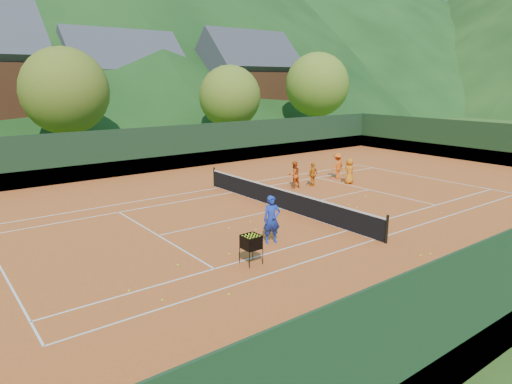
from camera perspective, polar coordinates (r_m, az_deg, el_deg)
ground at (r=21.75m, az=3.26°, el=-2.14°), size 400.00×400.00×0.00m
clay_court at (r=21.74m, az=3.26°, el=-2.11°), size 40.00×24.00×0.02m
coach at (r=16.98m, az=1.98°, el=-3.45°), size 0.77×0.64×1.81m
student_a at (r=25.85m, az=4.78°, el=2.17°), size 0.78×0.63×1.52m
student_b at (r=26.38m, az=7.12°, el=2.18°), size 0.85×0.47×1.37m
student_c at (r=27.36m, az=11.59°, el=2.57°), size 0.75×0.50×1.51m
student_d at (r=28.67m, az=10.14°, el=3.24°), size 1.11×0.73×1.60m
tennis_ball_0 at (r=22.28m, az=12.52°, el=-1.91°), size 0.07×0.07×0.07m
tennis_ball_1 at (r=13.51m, az=17.49°, el=-12.77°), size 0.07×0.07×0.07m
tennis_ball_2 at (r=18.81m, az=-3.41°, el=-4.52°), size 0.07×0.07×0.07m
tennis_ball_3 at (r=11.98m, az=11.49°, el=-15.99°), size 0.07×0.07×0.07m
tennis_ball_4 at (r=16.91m, az=19.84°, el=-7.49°), size 0.07×0.07×0.07m
tennis_ball_5 at (r=16.08m, az=-3.37°, el=-7.75°), size 0.07×0.07×0.07m
tennis_ball_6 at (r=24.51m, az=13.54°, el=-0.54°), size 0.07×0.07×0.07m
tennis_ball_7 at (r=22.68m, az=11.49°, el=-1.59°), size 0.07×0.07×0.07m
tennis_ball_8 at (r=13.17m, az=-11.63°, el=-13.10°), size 0.07×0.07×0.07m
tennis_ball_9 at (r=18.58m, az=-0.04°, el=-4.73°), size 0.07×0.07×0.07m
tennis_ball_10 at (r=11.44m, az=3.41°, el=-17.25°), size 0.07×0.07×0.07m
tennis_ball_11 at (r=19.64m, az=-0.70°, el=-3.70°), size 0.07×0.07×0.07m
tennis_ball_13 at (r=16.06m, az=21.99°, el=-8.82°), size 0.07×0.07×0.07m
tennis_ball_14 at (r=15.37m, az=-9.75°, el=-8.98°), size 0.07×0.07×0.07m
tennis_ball_15 at (r=24.74m, az=14.99°, el=-0.51°), size 0.07×0.07×0.07m
tennis_ball_16 at (r=11.92m, az=7.75°, el=-16.00°), size 0.07×0.07×0.07m
tennis_ball_17 at (r=13.93m, az=-15.59°, el=-11.80°), size 0.07×0.07×0.07m
tennis_ball_19 at (r=22.51m, az=22.15°, el=-2.46°), size 0.07×0.07×0.07m
tennis_ball_20 at (r=13.25m, az=-3.43°, el=-12.66°), size 0.07×0.07×0.07m
tennis_ball_21 at (r=24.08m, az=20.69°, el=-1.32°), size 0.07×0.07×0.07m
tennis_ball_22 at (r=20.61m, az=7.87°, el=-2.99°), size 0.07×0.07×0.07m
tennis_ball_23 at (r=17.19m, az=20.94°, el=-7.24°), size 0.07×0.07×0.07m
court_lines at (r=21.74m, az=3.26°, el=-2.08°), size 23.83×11.03×0.00m
tennis_net at (r=21.61m, az=3.28°, el=-0.81°), size 0.10×12.07×1.10m
perimeter_fence at (r=21.43m, az=3.31°, el=1.13°), size 40.40×24.24×3.00m
ball_hopper at (r=15.07m, az=-0.62°, el=-6.33°), size 0.57×0.57×1.00m
chalet_mid at (r=53.58m, az=-16.25°, el=12.19°), size 12.65×8.82×11.45m
chalet_right at (r=56.88m, az=-1.15°, el=13.05°), size 11.50×8.82×11.91m
tree_b at (r=37.12m, az=-22.80°, el=11.55°), size 6.40×6.40×8.40m
tree_c at (r=42.14m, az=-3.29°, el=11.82°), size 5.60×5.60×7.35m
tree_d at (r=50.56m, az=7.65°, el=13.14°), size 6.80×6.80×8.93m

